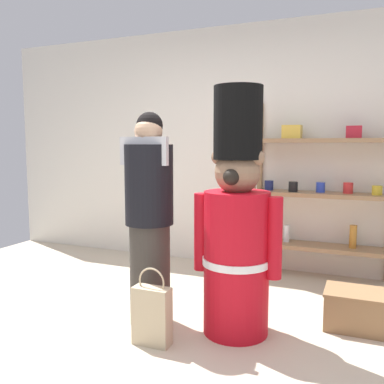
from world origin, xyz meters
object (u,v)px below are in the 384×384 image
at_px(merchandise_shelf, 320,190).
at_px(display_crate, 354,309).
at_px(teddy_bear_guard, 237,229).
at_px(person_shopper, 149,218).
at_px(shopping_bag, 152,315).

xyz_separation_m(merchandise_shelf, display_crate, (0.38, -1.09, -0.75)).
bearing_deg(merchandise_shelf, teddy_bear_guard, -104.90).
bearing_deg(person_shopper, teddy_bear_guard, 8.78).
height_order(person_shopper, display_crate, person_shopper).
bearing_deg(teddy_bear_guard, shopping_bag, -139.56).
bearing_deg(shopping_bag, merchandise_shelf, 65.50).
bearing_deg(display_crate, teddy_bear_guard, -152.49).
relative_size(teddy_bear_guard, shopping_bag, 3.27).
xyz_separation_m(merchandise_shelf, shopping_bag, (-0.86, -1.89, -0.69)).
height_order(merchandise_shelf, person_shopper, merchandise_shelf).
bearing_deg(teddy_bear_guard, person_shopper, -171.22).
height_order(merchandise_shelf, shopping_bag, merchandise_shelf).
distance_m(merchandise_shelf, display_crate, 1.38).
relative_size(shopping_bag, display_crate, 1.25).
xyz_separation_m(teddy_bear_guard, display_crate, (0.78, 0.41, -0.61)).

